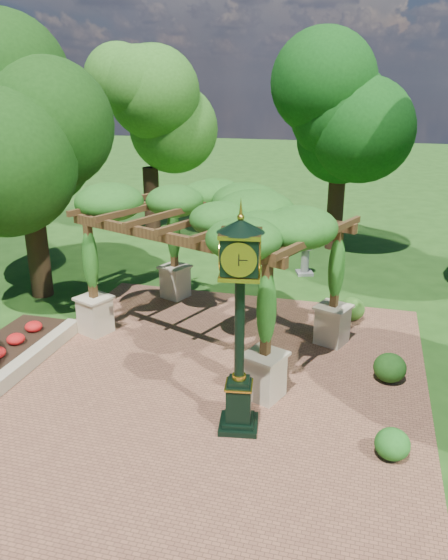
# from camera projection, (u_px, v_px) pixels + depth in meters

# --- Properties ---
(ground) EXTENTS (120.00, 120.00, 0.00)m
(ground) POSITION_uv_depth(u_px,v_px,m) (194.00, 413.00, 11.88)
(ground) COLOR #1E4714
(ground) RESTS_ON ground
(brick_plaza) EXTENTS (10.00, 12.00, 0.04)m
(brick_plaza) POSITION_uv_depth(u_px,v_px,m) (207.00, 388.00, 12.78)
(brick_plaza) COLOR brown
(brick_plaza) RESTS_ON ground
(border_wall) EXTENTS (0.35, 5.00, 0.40)m
(border_wall) POSITION_uv_depth(u_px,v_px,m) (22.00, 367.00, 13.39)
(border_wall) COLOR #C6B793
(border_wall) RESTS_ON ground
(pedestal_clock) EXTENTS (1.02, 1.02, 4.51)m
(pedestal_clock) POSITION_uv_depth(u_px,v_px,m) (240.00, 309.00, 10.42)
(pedestal_clock) COLOR black
(pedestal_clock) RESTS_ON brick_plaza
(pergola) EXTENTS (7.64, 6.23, 4.15)m
(pergola) POSITION_uv_depth(u_px,v_px,m) (210.00, 220.00, 14.17)
(pergola) COLOR beige
(pergola) RESTS_ON brick_plaza
(sundial) EXTENTS (0.74, 0.74, 1.05)m
(sundial) POSITION_uv_depth(u_px,v_px,m) (305.00, 262.00, 20.30)
(sundial) COLOR gray
(sundial) RESTS_ON ground
(shrub_front) EXTENTS (0.80, 0.80, 0.60)m
(shrub_front) POSITION_uv_depth(u_px,v_px,m) (392.00, 444.00, 10.30)
(shrub_front) COLOR #1F621C
(shrub_front) RESTS_ON brick_plaza
(shrub_mid) EXTENTS (0.79, 0.79, 0.70)m
(shrub_mid) POSITION_uv_depth(u_px,v_px,m) (390.00, 368.00, 12.96)
(shrub_mid) COLOR #1C4714
(shrub_mid) RESTS_ON brick_plaza
(shrub_back) EXTENTS (0.98, 0.98, 0.69)m
(shrub_back) POSITION_uv_depth(u_px,v_px,m) (352.00, 309.00, 16.33)
(shrub_back) COLOR #2D5B1A
(shrub_back) RESTS_ON brick_plaza
(tree_west_near) EXTENTS (4.97, 4.97, 8.31)m
(tree_west_near) POSITION_uv_depth(u_px,v_px,m) (22.00, 119.00, 16.53)
(tree_west_near) COLOR #372616
(tree_west_near) RESTS_ON ground
(tree_west_far) EXTENTS (3.60, 3.60, 8.23)m
(tree_west_far) POSITION_uv_depth(u_px,v_px,m) (148.00, 111.00, 23.58)
(tree_west_far) COLOR black
(tree_west_far) RESTS_ON ground
(tree_north) EXTENTS (3.71, 3.71, 8.06)m
(tree_north) POSITION_uv_depth(u_px,v_px,m) (342.00, 116.00, 21.83)
(tree_north) COLOR #382216
(tree_north) RESTS_ON ground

